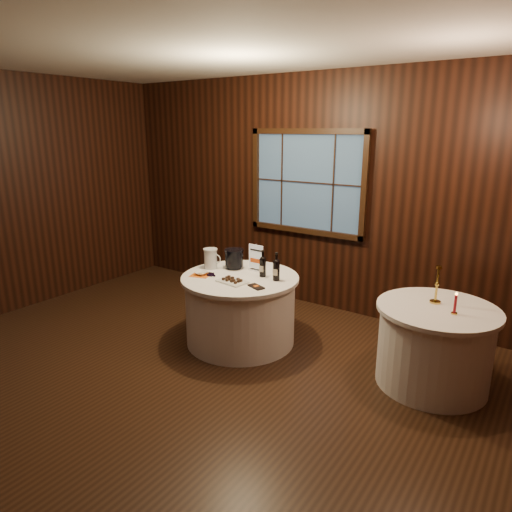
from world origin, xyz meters
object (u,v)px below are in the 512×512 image
Objects in this scene: ice_bucket at (234,258)px; grape_bunch at (211,274)px; glass_pitcher at (211,258)px; brass_candlestick at (436,290)px; port_bottle_right at (276,268)px; side_table at (434,346)px; port_bottle_left at (263,265)px; chocolate_plate at (232,281)px; chocolate_box at (256,287)px; red_candle at (455,305)px; main_table at (240,309)px; cracker_bowl at (201,273)px; sign_stand at (256,262)px.

ice_bucket reaches higher than grape_bunch.
glass_pitcher is 2.42m from brass_candlestick.
port_bottle_right is 1.57m from brass_candlestick.
side_table is 1.87m from port_bottle_left.
port_bottle_left is 0.39m from chocolate_plate.
grape_bunch is at bearing 174.32° from chocolate_plate.
brass_candlestick is at bearing 14.58° from grape_bunch.
port_bottle_left is 1.28× the size of glass_pitcher.
port_bottle_left is at bearing -174.76° from side_table.
glass_pitcher reaches higher than chocolate_box.
glass_pitcher reaches higher than chocolate_plate.
red_candle is at bearing 33.80° from chocolate_box.
cracker_bowl is (-0.38, -0.20, 0.40)m from main_table.
grape_bunch is (-0.29, -0.44, -0.09)m from sign_stand.
port_bottle_left is (0.17, -0.13, 0.02)m from sign_stand.
main_table is at bearing -171.47° from side_table.
red_candle is (2.15, 0.22, 0.46)m from main_table.
chocolate_box is 0.73m from cracker_bowl.
port_bottle_right is 0.73m from grape_bunch.
main_table is 0.58m from ice_bucket.
cracker_bowl is at bearing -156.61° from port_bottle_left.
port_bottle_right reaches higher than cracker_bowl.
red_candle is (0.20, -0.18, -0.05)m from brass_candlestick.
ice_bucket is 2.18m from brass_candlestick.
side_table is (2.00, 0.30, 0.00)m from main_table.
chocolate_plate reaches higher than side_table.
main_table is 5.55× the size of glass_pitcher.
chocolate_box is at bearing 2.37° from chocolate_plate.
chocolate_plate is (-0.34, -0.32, -0.11)m from port_bottle_right.
chocolate_plate is at bearing -0.60° from cracker_bowl.
grape_bunch is 0.31m from glass_pitcher.
side_table is 2.05m from chocolate_plate.
ice_bucket is at bearing 160.50° from port_bottle_right.
grape_bunch is (-0.03, -0.37, -0.10)m from ice_bucket.
glass_pitcher is (-0.80, 0.25, 0.11)m from chocolate_box.
port_bottle_left is 0.89× the size of chocolate_plate.
glass_pitcher is 1.16× the size of red_candle.
main_table is 0.46m from chocolate_plate.
brass_candlestick is (2.40, 0.35, 0.01)m from glass_pitcher.
chocolate_plate is (0.06, -0.21, 0.40)m from main_table.
sign_stand is at bearing 136.38° from port_bottle_left.
brass_candlestick reaches higher than chocolate_plate.
port_bottle_left reaches higher than glass_pitcher.
cracker_bowl is 0.38× the size of brass_candlestick.
port_bottle_right reaches higher than red_candle.
main_table is 0.56m from chocolate_box.
brass_candlestick is at bearing -0.88° from port_bottle_right.
chocolate_plate is at bearing -75.15° from main_table.
side_table is 3.05× the size of brass_candlestick.
side_table is 1.77m from chocolate_box.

